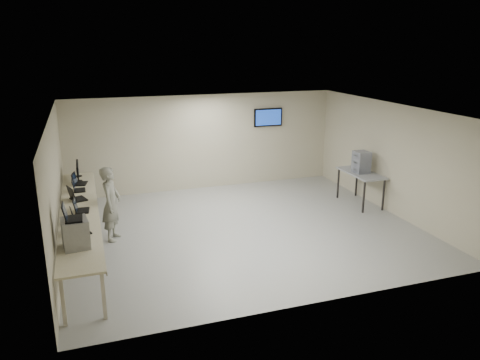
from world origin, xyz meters
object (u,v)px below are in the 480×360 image
object	(u,v)px
soldier	(111,204)
side_table	(361,175)
equipment_box	(75,233)
workbench	(80,213)

from	to	relation	value
soldier	side_table	size ratio (longest dim) A/B	1.13
equipment_box	soldier	bearing A→B (deg)	65.83
equipment_box	side_table	world-z (taller)	equipment_box
side_table	workbench	bearing A→B (deg)	-174.62
workbench	equipment_box	distance (m)	1.94
soldier	side_table	xyz separation A→B (m)	(6.53, 0.32, -0.02)
equipment_box	side_table	xyz separation A→B (m)	(7.25, 2.59, -0.33)
equipment_box	soldier	distance (m)	2.41
workbench	equipment_box	bearing A→B (deg)	-91.88
soldier	side_table	bearing A→B (deg)	-67.66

